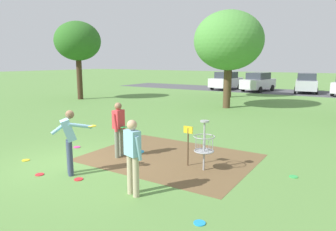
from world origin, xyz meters
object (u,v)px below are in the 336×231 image
object	(u,v)px
parked_car_center_right	(306,83)
frisbee_scattered_a	(79,179)
player_waiting_left	(69,138)
parked_car_center_left	(258,82)
player_foreground_watching	(133,153)
tree_mid_center	(229,41)
disc_golf_basket	(202,143)
frisbee_near_basket	(77,147)
frisbee_mid_grass	(200,223)
tree_near_right	(78,42)
tree_mid_left	(230,47)
frisbee_by_tee	(293,177)
frisbee_far_right	(40,174)
parked_car_leftmost	(226,81)
player_throwing	(119,126)
frisbee_far_left	(26,160)

from	to	relation	value
parked_car_center_right	frisbee_scattered_a	bearing A→B (deg)	-92.99
player_waiting_left	parked_car_center_left	distance (m)	25.28
player_foreground_watching	parked_car_center_right	distance (m)	26.31
tree_mid_center	player_foreground_watching	bearing A→B (deg)	-76.82
disc_golf_basket	frisbee_near_basket	size ratio (longest dim) A/B	5.67
frisbee_mid_grass	player_waiting_left	bearing A→B (deg)	173.98
tree_near_right	tree_mid_center	world-z (taller)	tree_mid_center
tree_mid_left	tree_mid_center	distance (m)	6.01
player_waiting_left	tree_mid_left	world-z (taller)	tree_mid_left
player_foreground_watching	tree_near_right	size ratio (longest dim) A/B	0.29
frisbee_by_tee	tree_near_right	xyz separation A→B (m)	(-17.33, 8.40, 4.40)
frisbee_far_right	parked_car_leftmost	world-z (taller)	parked_car_leftmost
frisbee_far_right	tree_mid_center	world-z (taller)	tree_mid_center
frisbee_scattered_a	player_throwing	bearing A→B (deg)	100.78
disc_golf_basket	frisbee_scattered_a	bearing A→B (deg)	-134.90
frisbee_mid_grass	tree_near_right	xyz separation A→B (m)	(-16.32, 11.76, 4.40)
parked_car_center_left	parked_car_center_right	distance (m)	4.37
frisbee_far_right	tree_mid_center	size ratio (longest dim) A/B	0.04
frisbee_far_left	parked_car_leftmost	size ratio (longest dim) A/B	0.05
player_throwing	frisbee_near_basket	size ratio (longest dim) A/B	6.97
player_throwing	disc_golf_basket	bearing A→B (deg)	7.18
frisbee_far_left	frisbee_scattered_a	bearing A→B (deg)	-4.08
frisbee_by_tee	parked_car_center_left	world-z (taller)	parked_car_center_left
disc_golf_basket	player_foreground_watching	xyz separation A→B (m)	(-0.57, -2.27, 0.21)
frisbee_near_basket	tree_mid_left	distance (m)	17.54
disc_golf_basket	tree_mid_left	size ratio (longest dim) A/B	0.25
disc_golf_basket	parked_car_leftmost	bearing A→B (deg)	110.34
player_waiting_left	frisbee_mid_grass	bearing A→B (deg)	-6.02
parked_car_center_right	tree_mid_left	bearing A→B (deg)	-123.35
frisbee_mid_grass	parked_car_center_right	xyz separation A→B (m)	(-2.15, 26.61, 0.91)
frisbee_mid_grass	parked_car_center_right	bearing A→B (deg)	94.62
frisbee_far_left	tree_mid_center	world-z (taller)	tree_mid_center
frisbee_scattered_a	tree_near_right	bearing A→B (deg)	138.04
parked_car_leftmost	tree_mid_left	bearing A→B (deg)	-66.41
tree_mid_left	parked_car_center_left	distance (m)	7.07
frisbee_mid_grass	frisbee_scattered_a	world-z (taller)	same
frisbee_far_left	frisbee_far_right	world-z (taller)	same
player_foreground_watching	tree_mid_center	size ratio (longest dim) A/B	0.28
frisbee_near_basket	frisbee_scattered_a	size ratio (longest dim) A/B	1.11
player_foreground_watching	tree_mid_center	world-z (taller)	tree_mid_center
tree_near_right	parked_car_leftmost	xyz separation A→B (m)	(6.48, 14.04, -3.49)
frisbee_near_basket	tree_mid_center	distance (m)	12.16
player_throwing	frisbee_by_tee	world-z (taller)	player_throwing
tree_mid_left	tree_mid_center	size ratio (longest dim) A/B	0.93
disc_golf_basket	player_foreground_watching	distance (m)	2.35
tree_near_right	tree_mid_left	distance (m)	11.99
tree_mid_center	parked_car_center_right	world-z (taller)	tree_mid_center
tree_mid_center	tree_mid_left	bearing A→B (deg)	110.12
frisbee_near_basket	frisbee_by_tee	xyz separation A→B (m)	(6.88, 1.11, 0.00)
tree_near_right	frisbee_far_right	bearing A→B (deg)	-45.38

